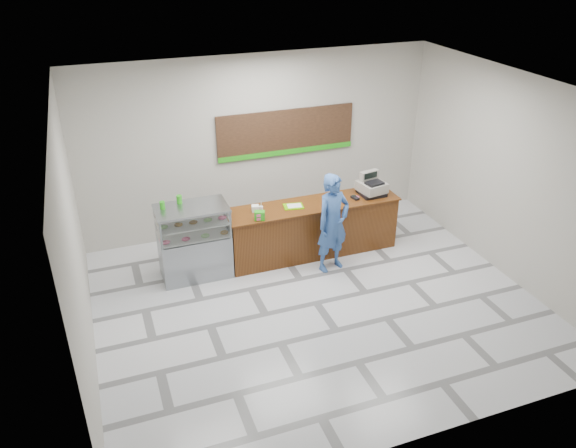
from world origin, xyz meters
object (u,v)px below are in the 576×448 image
object	(u,v)px
cash_register	(371,186)
customer	(333,223)
display_case	(194,241)
serving_tray	(293,206)
sales_counter	(312,228)

from	to	relation	value
cash_register	customer	world-z (taller)	customer
display_case	serving_tray	bearing A→B (deg)	0.03
sales_counter	cash_register	world-z (taller)	cash_register
customer	serving_tray	bearing A→B (deg)	114.60
serving_tray	customer	size ratio (longest dim) A/B	0.21
sales_counter	display_case	xyz separation A→B (m)	(-2.22, -0.00, 0.16)
display_case	cash_register	bearing A→B (deg)	0.17
cash_register	display_case	bearing A→B (deg)	170.33
sales_counter	display_case	distance (m)	2.23
sales_counter	cash_register	xyz separation A→B (m)	(1.19, 0.01, 0.67)
serving_tray	customer	bearing A→B (deg)	-40.69
serving_tray	display_case	bearing A→B (deg)	-170.00
display_case	customer	size ratio (longest dim) A/B	0.73
display_case	customer	distance (m)	2.44
display_case	serving_tray	world-z (taller)	display_case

